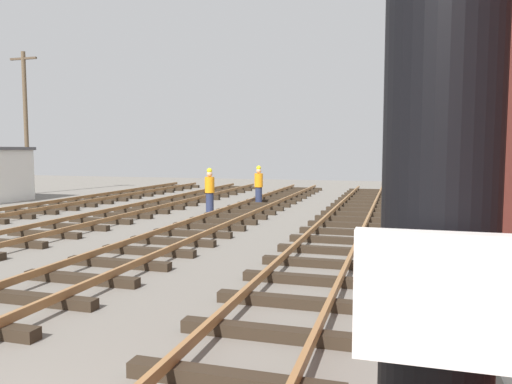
# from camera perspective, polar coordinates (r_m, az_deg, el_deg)

# --- Properties ---
(utility_pole_far) EXTENTS (1.80, 0.24, 8.29)m
(utility_pole_far) POSITION_cam_1_polar(r_m,az_deg,el_deg) (31.99, -25.22, 7.56)
(utility_pole_far) COLOR brown
(utility_pole_far) RESTS_ON ground
(track_worker_foreground) EXTENTS (0.40, 0.40, 1.87)m
(track_worker_foreground) POSITION_cam_1_polar(r_m,az_deg,el_deg) (23.27, 0.31, 0.78)
(track_worker_foreground) COLOR #262D4C
(track_worker_foreground) RESTS_ON ground
(track_worker_distant) EXTENTS (0.40, 0.40, 1.87)m
(track_worker_distant) POSITION_cam_1_polar(r_m,az_deg,el_deg) (20.31, -5.41, 0.15)
(track_worker_distant) COLOR #262D4C
(track_worker_distant) RESTS_ON ground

